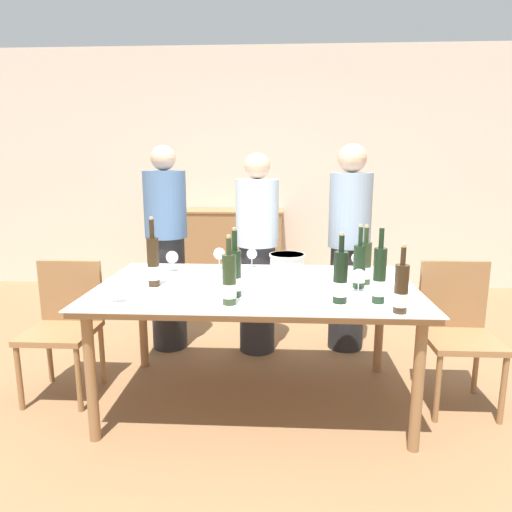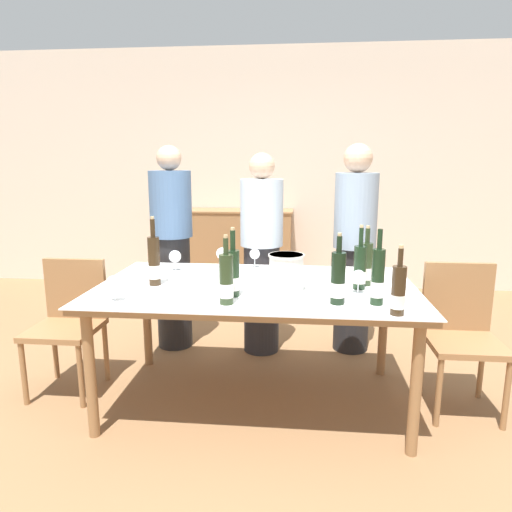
{
  "view_description": "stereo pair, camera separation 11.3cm",
  "coord_description": "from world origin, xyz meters",
  "px_view_note": "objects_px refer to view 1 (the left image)",
  "views": [
    {
      "loc": [
        0.14,
        -2.67,
        1.49
      ],
      "look_at": [
        0.0,
        0.0,
        0.95
      ],
      "focal_mm": 32.0,
      "sensor_mm": 36.0,
      "label": 1
    },
    {
      "loc": [
        0.26,
        -2.66,
        1.49
      ],
      "look_at": [
        0.0,
        0.0,
        0.95
      ],
      "focal_mm": 32.0,
      "sensor_mm": 36.0,
      "label": 2
    }
  ],
  "objects_px": {
    "wine_bottle_2": "(235,274)",
    "wine_bottle_5": "(229,281)",
    "wine_bottle_1": "(359,267)",
    "wine_bottle_3": "(365,264)",
    "wine_glass_0": "(357,259)",
    "wine_bottle_6": "(153,263)",
    "chair_left_end": "(65,318)",
    "chair_right_end": "(457,324)",
    "wine_bottle_4": "(401,290)",
    "person_host": "(167,250)",
    "wine_bottle_7": "(379,277)",
    "ice_bucket": "(287,272)",
    "wine_glass_4": "(219,254)",
    "dining_table": "(256,295)",
    "wine_bottle_0": "(340,279)",
    "wine_glass_3": "(252,255)",
    "person_guest_left": "(257,255)",
    "wine_glass_1": "(359,276)",
    "person_guest_right": "(349,249)",
    "sideboard_cabinet": "(228,250)",
    "wine_glass_2": "(115,286)",
    "wine_glass_5": "(172,258)"
  },
  "relations": [
    {
      "from": "wine_bottle_0",
      "to": "chair_left_end",
      "type": "distance_m",
      "value": 1.8
    },
    {
      "from": "wine_bottle_1",
      "to": "wine_bottle_4",
      "type": "distance_m",
      "value": 0.47
    },
    {
      "from": "person_host",
      "to": "wine_bottle_7",
      "type": "bearing_deg",
      "value": -39.38
    },
    {
      "from": "sideboard_cabinet",
      "to": "person_host",
      "type": "bearing_deg",
      "value": -99.22
    },
    {
      "from": "ice_bucket",
      "to": "wine_glass_5",
      "type": "height_order",
      "value": "ice_bucket"
    },
    {
      "from": "wine_bottle_5",
      "to": "wine_glass_0",
      "type": "height_order",
      "value": "wine_bottle_5"
    },
    {
      "from": "wine_bottle_2",
      "to": "wine_glass_2",
      "type": "height_order",
      "value": "wine_bottle_2"
    },
    {
      "from": "wine_bottle_0",
      "to": "chair_left_end",
      "type": "bearing_deg",
      "value": 166.5
    },
    {
      "from": "wine_bottle_0",
      "to": "wine_bottle_3",
      "type": "bearing_deg",
      "value": 63.21
    },
    {
      "from": "ice_bucket",
      "to": "chair_left_end",
      "type": "relative_size",
      "value": 0.25
    },
    {
      "from": "wine_glass_0",
      "to": "person_host",
      "type": "relative_size",
      "value": 0.08
    },
    {
      "from": "chair_left_end",
      "to": "wine_glass_1",
      "type": "bearing_deg",
      "value": -6.38
    },
    {
      "from": "sideboard_cabinet",
      "to": "person_guest_left",
      "type": "bearing_deg",
      "value": -75.96
    },
    {
      "from": "wine_glass_0",
      "to": "chair_left_end",
      "type": "xyz_separation_m",
      "value": [
        -1.92,
        -0.31,
        -0.35
      ]
    },
    {
      "from": "wine_bottle_1",
      "to": "chair_right_end",
      "type": "height_order",
      "value": "wine_bottle_1"
    },
    {
      "from": "chair_left_end",
      "to": "person_guest_left",
      "type": "distance_m",
      "value": 1.45
    },
    {
      "from": "wine_bottle_6",
      "to": "dining_table",
      "type": "bearing_deg",
      "value": 5.12
    },
    {
      "from": "wine_bottle_7",
      "to": "person_host",
      "type": "xyz_separation_m",
      "value": [
        -1.42,
        1.17,
        -0.09
      ]
    },
    {
      "from": "dining_table",
      "to": "wine_bottle_3",
      "type": "distance_m",
      "value": 0.69
    },
    {
      "from": "ice_bucket",
      "to": "wine_glass_4",
      "type": "distance_m",
      "value": 0.71
    },
    {
      "from": "wine_glass_1",
      "to": "person_guest_right",
      "type": "height_order",
      "value": "person_guest_right"
    },
    {
      "from": "wine_bottle_2",
      "to": "wine_bottle_5",
      "type": "distance_m",
      "value": 0.15
    },
    {
      "from": "wine_bottle_3",
      "to": "wine_glass_3",
      "type": "distance_m",
      "value": 0.82
    },
    {
      "from": "wine_bottle_0",
      "to": "wine_bottle_6",
      "type": "bearing_deg",
      "value": 165.68
    },
    {
      "from": "wine_glass_1",
      "to": "chair_right_end",
      "type": "xyz_separation_m",
      "value": [
        0.66,
        0.21,
        -0.35
      ]
    },
    {
      "from": "wine_bottle_3",
      "to": "person_guest_left",
      "type": "xyz_separation_m",
      "value": [
        -0.7,
        0.75,
        -0.11
      ]
    },
    {
      "from": "wine_bottle_0",
      "to": "wine_bottle_7",
      "type": "bearing_deg",
      "value": 2.29
    },
    {
      "from": "dining_table",
      "to": "wine_bottle_2",
      "type": "distance_m",
      "value": 0.33
    },
    {
      "from": "wine_bottle_3",
      "to": "wine_bottle_6",
      "type": "height_order",
      "value": "wine_bottle_6"
    },
    {
      "from": "wine_bottle_5",
      "to": "wine_glass_1",
      "type": "distance_m",
      "value": 0.76
    },
    {
      "from": "person_guest_right",
      "to": "chair_left_end",
      "type": "bearing_deg",
      "value": -156.81
    },
    {
      "from": "wine_bottle_2",
      "to": "wine_bottle_3",
      "type": "height_order",
      "value": "wine_bottle_2"
    },
    {
      "from": "wine_glass_3",
      "to": "wine_glass_4",
      "type": "distance_m",
      "value": 0.23
    },
    {
      "from": "wine_bottle_2",
      "to": "wine_glass_0",
      "type": "relative_size",
      "value": 2.97
    },
    {
      "from": "wine_bottle_5",
      "to": "wine_bottle_3",
      "type": "bearing_deg",
      "value": 30.16
    },
    {
      "from": "wine_bottle_4",
      "to": "wine_glass_3",
      "type": "distance_m",
      "value": 1.23
    },
    {
      "from": "sideboard_cabinet",
      "to": "wine_bottle_6",
      "type": "distance_m",
      "value": 2.67
    },
    {
      "from": "wine_glass_2",
      "to": "person_host",
      "type": "relative_size",
      "value": 0.09
    },
    {
      "from": "wine_bottle_1",
      "to": "wine_bottle_3",
      "type": "xyz_separation_m",
      "value": [
        0.05,
        0.09,
        0.0
      ]
    },
    {
      "from": "wine_bottle_1",
      "to": "wine_glass_4",
      "type": "relative_size",
      "value": 2.54
    },
    {
      "from": "wine_bottle_5",
      "to": "wine_glass_4",
      "type": "distance_m",
      "value": 0.82
    },
    {
      "from": "ice_bucket",
      "to": "person_host",
      "type": "bearing_deg",
      "value": 134.26
    },
    {
      "from": "dining_table",
      "to": "wine_glass_0",
      "type": "bearing_deg",
      "value": 30.72
    },
    {
      "from": "wine_bottle_4",
      "to": "wine_glass_0",
      "type": "height_order",
      "value": "wine_bottle_4"
    },
    {
      "from": "sideboard_cabinet",
      "to": "wine_glass_2",
      "type": "height_order",
      "value": "sideboard_cabinet"
    },
    {
      "from": "wine_bottle_0",
      "to": "person_guest_left",
      "type": "distance_m",
      "value": 1.25
    },
    {
      "from": "wine_bottle_1",
      "to": "chair_left_end",
      "type": "relative_size",
      "value": 0.44
    },
    {
      "from": "sideboard_cabinet",
      "to": "wine_bottle_2",
      "type": "distance_m",
      "value": 2.88
    },
    {
      "from": "wine_bottle_3",
      "to": "wine_glass_4",
      "type": "height_order",
      "value": "wine_bottle_3"
    },
    {
      "from": "wine_bottle_7",
      "to": "wine_glass_2",
      "type": "xyz_separation_m",
      "value": [
        -1.39,
        -0.08,
        -0.04
      ]
    }
  ]
}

